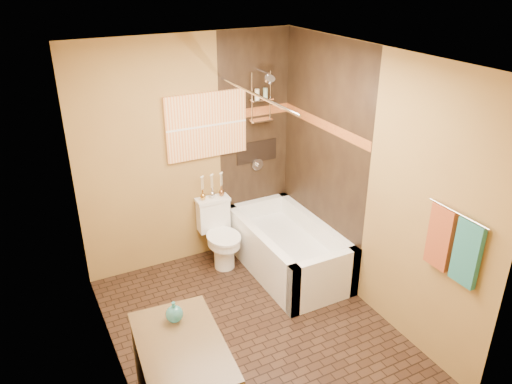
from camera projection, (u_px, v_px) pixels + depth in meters
floor at (254, 332)px, 4.63m from camera, size 3.00×3.00×0.00m
wall_left at (106, 248)px, 3.60m from camera, size 0.02×3.00×2.50m
wall_right at (369, 185)px, 4.60m from camera, size 0.02×3.00×2.50m
wall_back at (189, 154)px, 5.30m from camera, size 2.40×0.02×2.50m
wall_front at (371, 318)px, 2.89m from camera, size 2.40×0.02×2.50m
ceiling at (253, 58)px, 3.57m from camera, size 3.00×3.00×0.00m
alcove_tile_back at (255, 143)px, 5.62m from camera, size 0.85×0.01×2.50m
alcove_tile_right at (322, 159)px, 5.20m from camera, size 0.01×1.50×2.50m
mosaic_band_back at (255, 112)px, 5.45m from camera, size 0.85×0.01×0.10m
mosaic_band_right at (323, 125)px, 5.03m from camera, size 0.01×1.50×0.10m
alcove_niche at (257, 152)px, 5.66m from camera, size 0.50×0.01×0.25m
shower_fixtures at (261, 110)px, 5.36m from camera, size 0.24×0.33×1.16m
curtain_rod at (255, 94)px, 4.54m from camera, size 0.03×1.55×0.03m
towel_bar at (458, 214)px, 3.65m from camera, size 0.02×0.55×0.02m
towel_teal at (467, 253)px, 3.66m from camera, size 0.05×0.22×0.52m
towel_rust at (440, 237)px, 3.87m from camera, size 0.05×0.22×0.52m
sunset_painting at (206, 125)px, 5.24m from camera, size 0.90×0.04×0.70m
vanity_mirror at (129, 269)px, 2.91m from camera, size 0.01×1.00×0.90m
bathtub at (287, 252)px, 5.47m from camera, size 0.80×1.50×0.55m
toilet at (220, 233)px, 5.54m from camera, size 0.38×0.56×0.74m
teal_bottle at (174, 312)px, 3.50m from camera, size 0.15×0.15×0.20m
bud_vases at (212, 186)px, 5.45m from camera, size 0.28×0.06×0.28m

